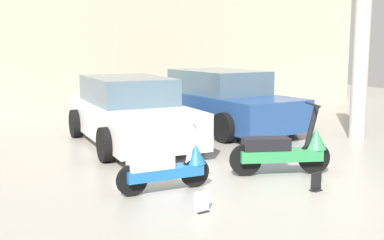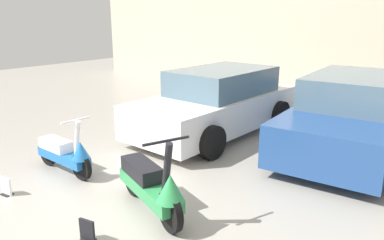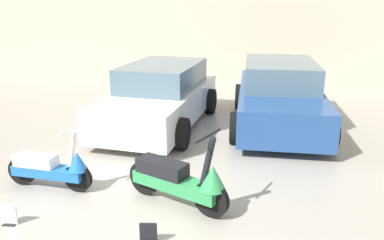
% 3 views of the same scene
% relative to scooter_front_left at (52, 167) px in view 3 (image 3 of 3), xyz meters
% --- Properties ---
extents(ground_plane, '(28.00, 28.00, 0.00)m').
position_rel_scooter_front_left_xyz_m(ground_plane, '(1.39, -0.44, -0.34)').
color(ground_plane, '#9E998E').
extents(wall_back, '(19.60, 0.12, 3.81)m').
position_rel_scooter_front_left_xyz_m(wall_back, '(1.39, 8.03, 1.56)').
color(wall_back, beige).
rests_on(wall_back, ground_plane).
extents(scooter_front_left, '(1.38, 0.50, 0.96)m').
position_rel_scooter_front_left_xyz_m(scooter_front_left, '(0.00, 0.00, 0.00)').
color(scooter_front_left, black).
rests_on(scooter_front_left, ground_plane).
extents(scooter_front_right, '(1.54, 0.81, 1.12)m').
position_rel_scooter_front_left_xyz_m(scooter_front_right, '(1.98, -0.05, 0.06)').
color(scooter_front_right, black).
rests_on(scooter_front_right, ground_plane).
extents(car_rear_left, '(2.04, 4.06, 1.36)m').
position_rel_scooter_front_left_xyz_m(car_rear_left, '(0.62, 3.29, 0.31)').
color(car_rear_left, white).
rests_on(car_rear_left, ground_plane).
extents(car_rear_center, '(2.27, 4.28, 1.41)m').
position_rel_scooter_front_left_xyz_m(car_rear_center, '(3.18, 3.93, 0.33)').
color(car_rear_center, navy).
rests_on(car_rear_center, ground_plane).
extents(placard_near_left_scooter, '(0.20, 0.14, 0.26)m').
position_rel_scooter_front_left_xyz_m(placard_near_left_scooter, '(0.01, -0.98, -0.23)').
color(placard_near_left_scooter, black).
rests_on(placard_near_left_scooter, ground_plane).
extents(placard_near_right_scooter, '(0.20, 0.15, 0.26)m').
position_rel_scooter_front_left_xyz_m(placard_near_right_scooter, '(1.84, -0.94, -0.23)').
color(placard_near_right_scooter, black).
rests_on(placard_near_right_scooter, ground_plane).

